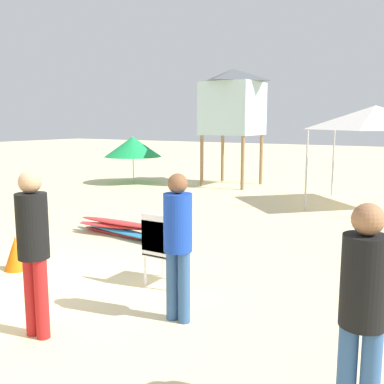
# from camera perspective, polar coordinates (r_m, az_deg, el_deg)

# --- Properties ---
(ground) EXTENTS (80.00, 80.00, 0.00)m
(ground) POSITION_cam_1_polar(r_m,az_deg,el_deg) (6.28, -21.17, -12.53)
(ground) COLOR beige
(stacked_plastic_chairs) EXTENTS (0.48, 0.48, 1.02)m
(stacked_plastic_chairs) POSITION_cam_1_polar(r_m,az_deg,el_deg) (6.12, -3.84, -6.53)
(stacked_plastic_chairs) COLOR white
(stacked_plastic_chairs) RESTS_ON ground
(surfboard_pile) EXTENTS (2.59, 0.75, 0.32)m
(surfboard_pile) POSITION_cam_1_polar(r_m,az_deg,el_deg) (8.91, -8.98, -4.68)
(surfboard_pile) COLOR red
(surfboard_pile) RESTS_ON ground
(lifeguard_near_left) EXTENTS (0.32, 0.32, 1.76)m
(lifeguard_near_left) POSITION_cam_1_polar(r_m,az_deg,el_deg) (4.86, -19.63, -6.11)
(lifeguard_near_left) COLOR red
(lifeguard_near_left) RESTS_ON ground
(lifeguard_near_center) EXTENTS (0.32, 0.32, 1.69)m
(lifeguard_near_center) POSITION_cam_1_polar(r_m,az_deg,el_deg) (4.96, -1.82, -5.86)
(lifeguard_near_center) COLOR #33598C
(lifeguard_near_center) RESTS_ON ground
(lifeguard_near_right) EXTENTS (0.32, 0.32, 1.70)m
(lifeguard_near_right) POSITION_cam_1_polar(r_m,az_deg,el_deg) (3.41, 21.00, -13.32)
(lifeguard_near_right) COLOR #33598C
(lifeguard_near_right) RESTS_ON ground
(popup_canopy) EXTENTS (2.70, 2.70, 2.65)m
(popup_canopy) POSITION_cam_1_polar(r_m,az_deg,el_deg) (12.54, 22.35, 8.77)
(popup_canopy) COLOR #B2B2B7
(popup_canopy) RESTS_ON ground
(lifeguard_tower) EXTENTS (1.98, 1.98, 4.04)m
(lifeguard_tower) POSITION_cam_1_polar(r_m,az_deg,el_deg) (15.82, 5.23, 11.40)
(lifeguard_tower) COLOR olive
(lifeguard_tower) RESTS_ON ground
(beach_umbrella_left) EXTENTS (2.09, 2.09, 1.71)m
(beach_umbrella_left) POSITION_cam_1_polar(r_m,az_deg,el_deg) (16.47, -7.58, 5.77)
(beach_umbrella_left) COLOR beige
(beach_umbrella_left) RESTS_ON ground
(traffic_cone_near) EXTENTS (0.37, 0.37, 0.52)m
(traffic_cone_near) POSITION_cam_1_polar(r_m,az_deg,el_deg) (7.35, -21.59, -7.26)
(traffic_cone_near) COLOR orange
(traffic_cone_near) RESTS_ON ground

